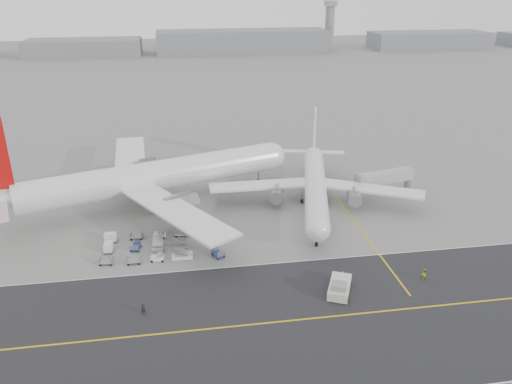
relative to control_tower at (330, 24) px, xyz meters
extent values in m
plane|color=gray|center=(-100.00, -265.00, -16.25)|extent=(700.00, 700.00, 0.00)
cube|color=#2A2A2D|center=(-95.00, -283.00, -16.24)|extent=(220.00, 32.00, 0.02)
cube|color=gold|center=(-95.00, -283.00, -16.22)|extent=(220.00, 0.30, 0.01)
cube|color=silver|center=(-95.00, -267.20, -16.22)|extent=(220.00, 0.25, 0.01)
cube|color=gold|center=(-70.00, -260.00, -16.23)|extent=(0.30, 40.00, 0.01)
cylinder|color=gray|center=(0.00, 0.00, -2.25)|extent=(6.00, 6.00, 28.00)
cube|color=gray|center=(0.00, 0.00, 13.25)|extent=(7.00, 7.00, 3.50)
cylinder|color=white|center=(-109.54, -238.95, -9.65)|extent=(55.40, 23.61, 6.44)
sphere|color=white|center=(-82.84, -230.21, -9.65)|extent=(6.31, 6.31, 6.31)
cone|color=white|center=(-137.54, -248.12, -9.17)|extent=(12.22, 8.92, 5.80)
cube|color=white|center=(-105.57, -255.49, -10.46)|extent=(22.20, 29.75, 0.45)
cube|color=white|center=(-116.12, -223.26, -10.46)|extent=(9.06, 31.25, 0.45)
cylinder|color=slate|center=(-104.61, -249.59, -12.07)|extent=(7.75, 5.93, 3.99)
cylinder|color=slate|center=(-111.87, -227.45, -12.07)|extent=(7.75, 5.93, 3.99)
cylinder|color=black|center=(-86.10, -231.27, -15.65)|extent=(1.31, 0.85, 1.22)
cylinder|color=black|center=(-110.29, -243.26, -15.65)|extent=(1.31, 0.85, 1.22)
cylinder|color=black|center=(-112.70, -235.92, -15.65)|extent=(1.31, 0.85, 1.22)
cylinder|color=gray|center=(-86.10, -231.27, -13.96)|extent=(0.36, 0.36, 3.38)
cylinder|color=white|center=(-76.13, -245.53, -11.59)|extent=(13.99, 39.63, 4.55)
sphere|color=white|center=(-80.92, -264.80, -11.59)|extent=(4.46, 4.46, 4.46)
cone|color=white|center=(-71.11, -225.33, -11.25)|extent=(5.84, 8.51, 4.10)
cube|color=white|center=(-70.99, -224.86, -4.96)|extent=(1.54, 4.35, 9.68)
cube|color=white|center=(-74.81, -223.66, -11.13)|extent=(7.57, 3.87, 0.25)
cube|color=white|center=(-67.06, -225.58, -11.13)|extent=(7.57, 3.87, 0.25)
cube|color=white|center=(-87.53, -241.70, -12.16)|extent=(21.79, 4.86, 0.45)
cube|color=white|center=(-64.27, -247.48, -12.16)|extent=(21.51, 14.49, 0.45)
cylinder|color=slate|center=(-84.35, -244.49, -13.30)|extent=(3.91, 5.38, 2.82)
cylinder|color=slate|center=(-68.38, -248.46, -13.30)|extent=(3.91, 5.38, 2.82)
cylinder|color=black|center=(-80.33, -262.45, -15.76)|extent=(0.72, 1.08, 0.99)
cylinder|color=black|center=(-78.43, -243.46, -15.76)|extent=(0.72, 1.08, 0.99)
cylinder|color=black|center=(-73.13, -244.78, -15.76)|extent=(0.72, 1.08, 0.99)
cylinder|color=gray|center=(-80.33, -262.45, -14.57)|extent=(0.36, 0.36, 2.39)
cube|color=beige|center=(-80.64, -277.17, -15.37)|extent=(5.49, 7.14, 1.45)
cube|color=gray|center=(-81.24, -278.49, -14.28)|extent=(2.94, 2.83, 0.93)
cylinder|color=gray|center=(-79.01, -273.57, -15.73)|extent=(1.26, 2.53, 0.17)
cylinder|color=black|center=(-82.89, -278.88, -15.79)|extent=(0.76, 1.02, 0.93)
cylinder|color=black|center=(-80.44, -279.99, -15.79)|extent=(0.76, 1.02, 0.93)
cylinder|color=black|center=(-80.84, -274.34, -15.79)|extent=(0.76, 1.02, 0.93)
cylinder|color=black|center=(-78.38, -275.45, -15.79)|extent=(0.76, 1.02, 0.93)
cylinder|color=gray|center=(-52.55, -240.20, -14.41)|extent=(1.48, 1.48, 3.69)
cube|color=gray|center=(-52.55, -240.20, -15.93)|extent=(2.86, 2.86, 0.65)
cube|color=#A7A7AC|center=(-58.86, -241.58, -12.00)|extent=(14.09, 5.49, 2.40)
cube|color=gray|center=(-65.36, -243.01, -12.00)|extent=(1.72, 3.12, 2.77)
cylinder|color=black|center=(-51.77, -238.99, -15.98)|extent=(0.39, 0.60, 0.55)
imported|color=black|center=(-110.80, -278.11, -15.35)|extent=(0.72, 0.53, 1.81)
imported|color=#A8C717|center=(-65.93, -275.81, -15.29)|extent=(0.95, 0.74, 1.94)
camera|label=1|loc=(-103.89, -340.17, 29.37)|focal=35.00mm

